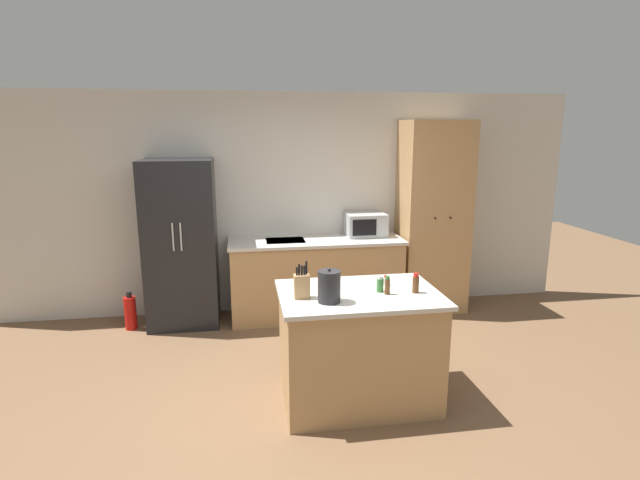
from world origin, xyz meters
TOP-DOWN VIEW (x-y plane):
  - ground_plane at (0.00, 0.00)m, footprint 14.00×14.00m
  - wall_back at (0.00, 2.33)m, footprint 7.20×0.06m
  - refrigerator at (-1.13, 1.99)m, footprint 0.77×0.65m
  - back_counter at (0.39, 1.98)m, footprint 2.01×0.69m
  - pantry_cabinet at (1.82, 2.01)m, footprint 0.77×0.61m
  - kitchen_island at (0.43, 0.05)m, footprint 1.26×0.88m
  - microwave at (1.00, 2.09)m, footprint 0.47×0.38m
  - knife_block at (-0.03, -0.02)m, footprint 0.12×0.08m
  - spice_bottle_tall_dark at (0.69, 0.20)m, footprint 0.04×0.04m
  - spice_bottle_short_red at (0.60, 0.04)m, footprint 0.06×0.06m
  - spice_bottle_amber_oil at (0.87, -0.03)m, footprint 0.05×0.05m
  - spice_bottle_green_herb at (0.64, -0.04)m, footprint 0.04×0.04m
  - kettle at (0.16, -0.13)m, footprint 0.17×0.17m
  - fire_extinguisher at (-1.71, 1.89)m, footprint 0.13×0.13m

SIDE VIEW (x-z plane):
  - ground_plane at x=0.00m, z-range 0.00..0.00m
  - fire_extinguisher at x=-1.71m, z-range -0.02..0.41m
  - kitchen_island at x=0.43m, z-range 0.00..0.93m
  - back_counter at x=0.39m, z-range 0.00..0.93m
  - refrigerator at x=-1.13m, z-range 0.00..1.86m
  - spice_bottle_tall_dark at x=0.69m, z-range 0.92..1.00m
  - spice_bottle_short_red at x=0.60m, z-range 0.92..1.05m
  - spice_bottle_green_herb at x=0.64m, z-range 0.92..1.07m
  - spice_bottle_amber_oil at x=0.87m, z-range 0.92..1.08m
  - knife_block at x=-0.03m, z-range 0.88..1.17m
  - kettle at x=0.16m, z-range 0.92..1.18m
  - microwave at x=1.00m, z-range 0.93..1.20m
  - pantry_cabinet at x=1.82m, z-range 0.00..2.28m
  - wall_back at x=0.00m, z-range 0.00..2.60m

